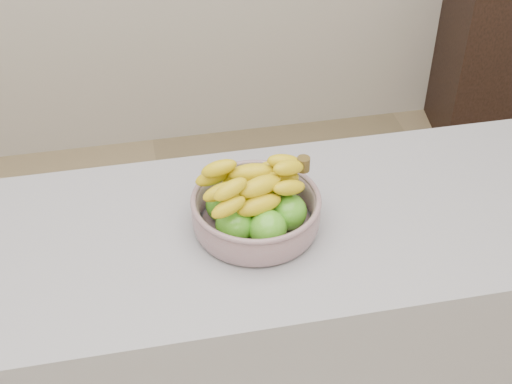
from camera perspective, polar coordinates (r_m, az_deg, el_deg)
The scene contains 3 objects.
counter at distance 1.93m, azimuth -5.02°, elevation -13.45°, with size 2.00×0.60×0.90m, color gray.
cabinet at distance 3.52m, azimuth 19.56°, elevation 11.63°, with size 0.55×0.44×0.99m, color black.
fruit_bowl at distance 1.59m, azimuth -0.02°, elevation -1.28°, with size 0.29×0.29×0.16m.
Camera 1 is at (-0.07, -0.92, 1.97)m, focal length 50.00 mm.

